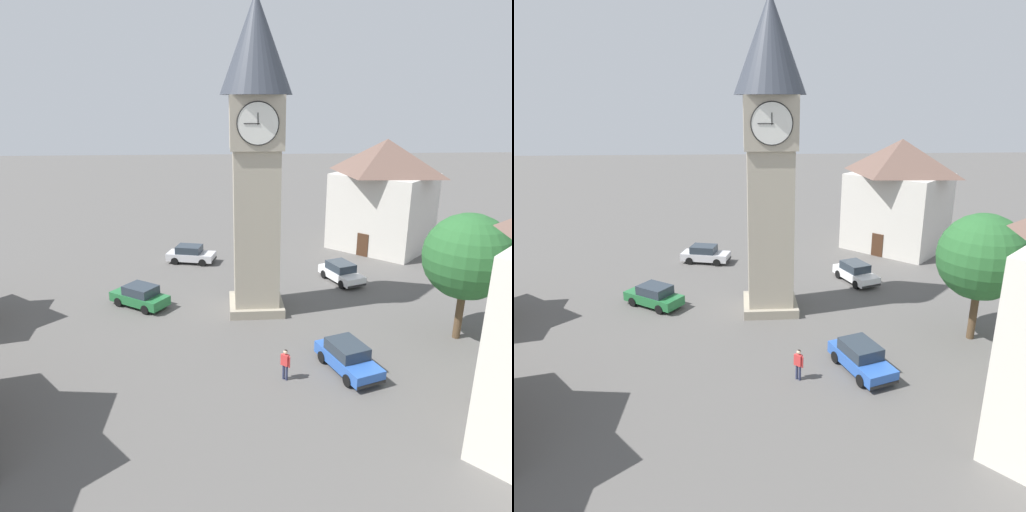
# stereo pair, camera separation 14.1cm
# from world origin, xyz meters

# --- Properties ---
(ground_plane) EXTENTS (200.00, 200.00, 0.00)m
(ground_plane) POSITION_xyz_m (0.00, 0.00, 0.00)
(ground_plane) COLOR #565451
(clock_tower) EXTENTS (4.32, 4.32, 19.59)m
(clock_tower) POSITION_xyz_m (0.00, 0.00, 11.42)
(clock_tower) COLOR gray
(clock_tower) RESTS_ON ground
(car_blue_kerb) EXTENTS (4.36, 3.73, 1.53)m
(car_blue_kerb) POSITION_xyz_m (7.92, -0.94, 0.76)
(car_blue_kerb) COLOR #236B38
(car_blue_kerb) RESTS_ON ground
(car_silver_kerb) EXTENTS (2.94, 4.45, 1.53)m
(car_silver_kerb) POSITION_xyz_m (-4.24, 8.08, 0.76)
(car_silver_kerb) COLOR #2D5BB7
(car_silver_kerb) RESTS_ON ground
(car_red_corner) EXTENTS (3.04, 4.46, 1.53)m
(car_red_corner) POSITION_xyz_m (-7.00, -4.63, 0.76)
(car_red_corner) COLOR white
(car_red_corner) RESTS_ON ground
(car_white_side) EXTENTS (4.41, 2.64, 1.53)m
(car_white_side) POSITION_xyz_m (5.03, -10.08, 0.76)
(car_white_side) COLOR silver
(car_white_side) RESTS_ON ground
(pedestrian) EXTENTS (0.45, 0.40, 1.69)m
(pedestrian) POSITION_xyz_m (-0.87, 8.72, 1.01)
(pedestrian) COLOR #2D3351
(pedestrian) RESTS_ON ground
(tree) EXTENTS (4.97, 4.97, 7.58)m
(tree) POSITION_xyz_m (-11.66, 4.96, 5.08)
(tree) COLOR brown
(tree) RESTS_ON ground
(building_corner_back) EXTENTS (11.19, 11.16, 10.25)m
(building_corner_back) POSITION_xyz_m (-12.88, -13.37, 5.23)
(building_corner_back) COLOR beige
(building_corner_back) RESTS_ON ground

